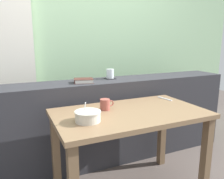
# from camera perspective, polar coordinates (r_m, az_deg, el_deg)

# --- Properties ---
(outdoor_backdrop) EXTENTS (4.80, 0.08, 2.80)m
(outdoor_backdrop) POSITION_cam_1_polar(r_m,az_deg,el_deg) (2.88, -8.07, 15.52)
(outdoor_backdrop) COLOR #9EC699
(outdoor_backdrop) RESTS_ON ground
(curtain_left_panel) EXTENTS (0.56, 0.06, 2.50)m
(curtain_left_panel) POSITION_cam_1_polar(r_m,az_deg,el_deg) (2.66, -25.46, 11.51)
(curtain_left_panel) COLOR silver
(curtain_left_panel) RESTS_ON ground
(dark_console_ledge) EXTENTS (2.80, 0.37, 0.85)m
(dark_console_ledge) POSITION_cam_1_polar(r_m,az_deg,el_deg) (2.33, -2.18, -8.04)
(dark_console_ledge) COLOR #2D2D33
(dark_console_ledge) RESTS_ON ground
(breakfast_table) EXTENTS (1.15, 0.66, 0.71)m
(breakfast_table) POSITION_cam_1_polar(r_m,az_deg,el_deg) (1.76, 4.52, -9.04)
(breakfast_table) COLOR brown
(breakfast_table) RESTS_ON ground
(coaster_square) EXTENTS (0.10, 0.10, 0.00)m
(coaster_square) POSITION_cam_1_polar(r_m,az_deg,el_deg) (2.31, -0.48, 2.80)
(coaster_square) COLOR black
(coaster_square) RESTS_ON dark_console_ledge
(juice_glass) EXTENTS (0.08, 0.08, 0.10)m
(juice_glass) POSITION_cam_1_polar(r_m,az_deg,el_deg) (2.30, -0.48, 3.96)
(juice_glass) COLOR white
(juice_glass) RESTS_ON coaster_square
(closed_book) EXTENTS (0.20, 0.18, 0.04)m
(closed_book) POSITION_cam_1_polar(r_m,az_deg,el_deg) (2.11, -7.25, 2.23)
(closed_book) COLOR #47231E
(closed_book) RESTS_ON dark_console_ledge
(soup_bowl) EXTENTS (0.18, 0.18, 0.14)m
(soup_bowl) POSITION_cam_1_polar(r_m,az_deg,el_deg) (1.51, -6.15, -6.77)
(soup_bowl) COLOR beige
(soup_bowl) RESTS_ON breakfast_table
(fork_utensil) EXTENTS (0.04, 0.17, 0.01)m
(fork_utensil) POSITION_cam_1_polar(r_m,az_deg,el_deg) (2.13, 13.22, -2.26)
(fork_utensil) COLOR silver
(fork_utensil) RESTS_ON breakfast_table
(ceramic_mug) EXTENTS (0.11, 0.08, 0.08)m
(ceramic_mug) POSITION_cam_1_polar(r_m,az_deg,el_deg) (1.75, -1.73, -3.79)
(ceramic_mug) COLOR #9E4C42
(ceramic_mug) RESTS_ON breakfast_table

